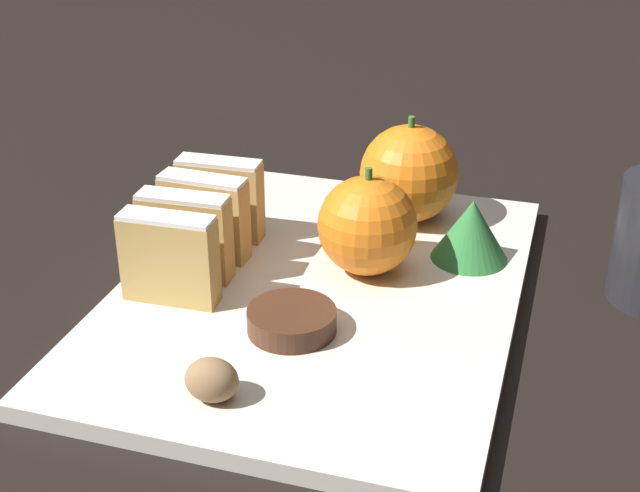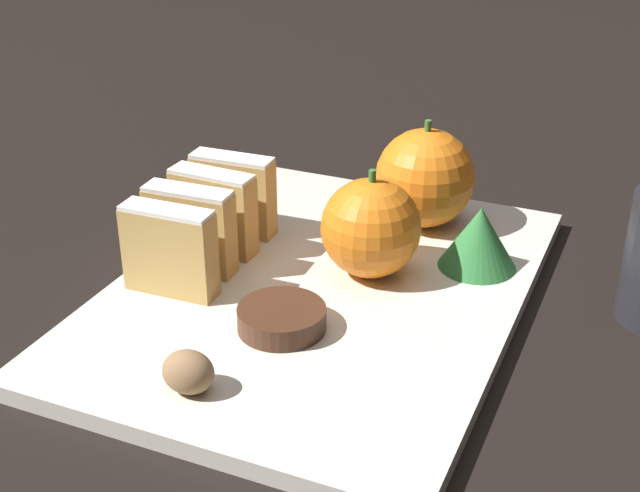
% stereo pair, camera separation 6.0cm
% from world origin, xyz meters
% --- Properties ---
extents(ground_plane, '(6.00, 6.00, 0.00)m').
position_xyz_m(ground_plane, '(0.00, 0.00, 0.00)').
color(ground_plane, black).
extents(serving_platter, '(0.27, 0.36, 0.01)m').
position_xyz_m(serving_platter, '(0.00, 0.00, 0.01)').
color(serving_platter, silver).
rests_on(serving_platter, ground_plane).
extents(stollen_slice_front, '(0.06, 0.02, 0.06)m').
position_xyz_m(stollen_slice_front, '(-0.09, -0.05, 0.04)').
color(stollen_slice_front, tan).
rests_on(stollen_slice_front, serving_platter).
extents(stollen_slice_second, '(0.06, 0.02, 0.06)m').
position_xyz_m(stollen_slice_second, '(-0.09, -0.01, 0.04)').
color(stollen_slice_second, tan).
rests_on(stollen_slice_second, serving_platter).
extents(stollen_slice_third, '(0.06, 0.02, 0.06)m').
position_xyz_m(stollen_slice_third, '(-0.09, 0.02, 0.04)').
color(stollen_slice_third, tan).
rests_on(stollen_slice_third, serving_platter).
extents(stollen_slice_fourth, '(0.06, 0.02, 0.06)m').
position_xyz_m(stollen_slice_fourth, '(-0.09, 0.05, 0.04)').
color(stollen_slice_fourth, tan).
rests_on(stollen_slice_fourth, serving_platter).
extents(orange_near, '(0.07, 0.07, 0.08)m').
position_xyz_m(orange_near, '(0.02, 0.03, 0.05)').
color(orange_near, orange).
rests_on(orange_near, serving_platter).
extents(orange_far, '(0.08, 0.08, 0.08)m').
position_xyz_m(orange_far, '(0.03, 0.12, 0.05)').
color(orange_far, orange).
rests_on(orange_far, serving_platter).
extents(walnut, '(0.03, 0.03, 0.03)m').
position_xyz_m(walnut, '(-0.02, -0.14, 0.02)').
color(walnut, '#8E6B47').
rests_on(walnut, serving_platter).
extents(chocolate_cookie, '(0.06, 0.06, 0.02)m').
position_xyz_m(chocolate_cookie, '(0.00, -0.06, 0.02)').
color(chocolate_cookie, '#472819').
rests_on(chocolate_cookie, serving_platter).
extents(evergreen_sprig, '(0.06, 0.06, 0.05)m').
position_xyz_m(evergreen_sprig, '(0.09, 0.07, 0.03)').
color(evergreen_sprig, '#2D7538').
rests_on(evergreen_sprig, serving_platter).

